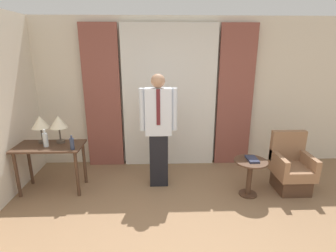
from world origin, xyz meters
The scene contains 13 objects.
wall_back centered at (0.00, 2.86, 1.35)m, with size 10.00×0.06×2.70m.
curtain_sheer_center centered at (0.00, 2.73, 1.29)m, with size 1.69×0.06×2.58m.
curtain_drape_left centered at (-1.21, 2.73, 1.29)m, with size 0.65×0.06×2.58m.
curtain_drape_right centered at (1.21, 2.73, 1.29)m, with size 0.65×0.06×2.58m.
desk centered at (-1.87, 1.81, 0.62)m, with size 1.00×0.53×0.75m.
table_lamp_left centered at (-2.00, 1.92, 1.07)m, with size 0.26×0.26×0.43m.
table_lamp_right centered at (-1.73, 1.92, 1.07)m, with size 0.26×0.26×0.43m.
bottle_near_edge centered at (-1.89, 1.77, 0.86)m, with size 0.07×0.07×0.27m.
bottle_by_lamp centered at (-1.46, 1.64, 0.84)m, with size 0.06×0.06×0.21m.
person centered at (-0.20, 1.91, 1.00)m, with size 0.58×0.21×1.81m.
armchair centered at (1.87, 1.69, 0.34)m, with size 0.54×0.57×0.91m.
side_table centered at (1.16, 1.54, 0.39)m, with size 0.49×0.49×0.57m.
book centered at (1.18, 1.56, 0.58)m, with size 0.15×0.25×0.03m.
Camera 1 is at (-0.20, -1.97, 2.18)m, focal length 28.00 mm.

